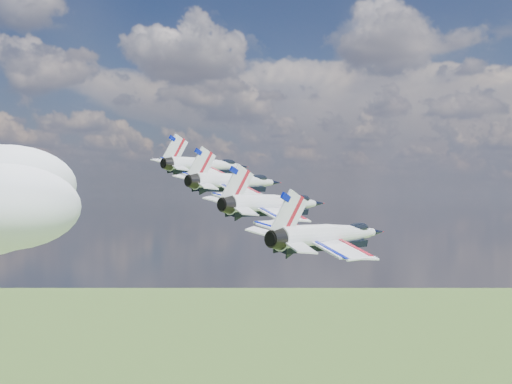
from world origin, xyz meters
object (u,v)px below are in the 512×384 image
at_px(jet_0, 208,165).
at_px(jet_3, 333,235).
at_px(jet_2, 277,204).
at_px(jet_1, 238,182).

xyz_separation_m(jet_0, jet_3, (26.34, -25.81, -7.75)).
relative_size(jet_2, jet_3, 1.00).
bearing_deg(jet_1, jet_2, -22.98).
bearing_deg(jet_3, jet_1, 157.02).
relative_size(jet_1, jet_2, 1.00).
bearing_deg(jet_0, jet_2, -22.98).
height_order(jet_0, jet_3, jet_0).
xyz_separation_m(jet_1, jet_2, (8.78, -8.60, -2.58)).
bearing_deg(jet_2, jet_0, 157.02).
bearing_deg(jet_2, jet_3, -22.98).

